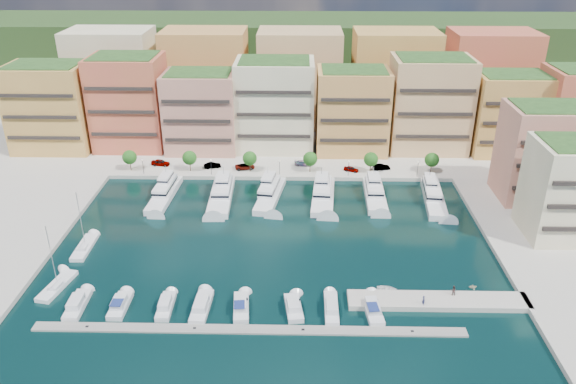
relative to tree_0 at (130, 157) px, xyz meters
name	(u,v)px	position (x,y,z in m)	size (l,w,h in m)	color
ground	(275,239)	(40.00, -33.50, -4.74)	(400.00, 400.00, 0.00)	black
north_quay	(283,138)	(40.00, 28.50, -4.74)	(220.00, 64.00, 2.00)	#9E998E
hillside	(287,95)	(40.00, 76.50, -4.74)	(240.00, 40.00, 58.00)	#1E3415
south_pontoon	(249,330)	(37.00, -63.50, -4.74)	(72.00, 2.20, 0.35)	gray
finger_pier	(438,303)	(70.00, -55.50, -4.74)	(32.00, 5.00, 2.00)	#9E998E
apartment_0	(52,107)	(-26.00, 16.49, 8.57)	(22.00, 16.50, 24.80)	tan
apartment_1	(129,102)	(-4.00, 18.49, 9.57)	(20.00, 16.50, 26.80)	#C14D40
apartment_2	(201,111)	(17.00, 16.49, 7.57)	(20.00, 15.50, 22.80)	tan
apartment_3	(275,105)	(38.00, 18.49, 9.07)	(22.00, 16.50, 25.80)	beige
apartment_4	(352,111)	(60.00, 16.49, 8.07)	(20.00, 15.50, 23.80)	#C38D49
apartment_5	(429,104)	(82.00, 18.49, 9.57)	(22.00, 16.50, 26.80)	tan
apartment_6	(508,113)	(104.00, 16.49, 7.57)	(20.00, 15.50, 22.80)	tan
apartment_east_a	(542,153)	(102.00, -13.51, 7.57)	(18.00, 14.50, 22.80)	tan
apartment_east_b	(575,190)	(102.00, -31.51, 6.57)	(18.00, 14.50, 20.80)	beige
backblock_0	(114,77)	(-15.00, 40.50, 11.26)	(26.00, 18.00, 30.00)	beige
backblock_1	(206,78)	(15.00, 40.50, 11.26)	(26.00, 18.00, 30.00)	#C38D49
backblock_2	(300,78)	(45.00, 40.50, 11.26)	(26.00, 18.00, 30.00)	tan
backblock_3	(394,79)	(75.00, 40.50, 11.26)	(26.00, 18.00, 30.00)	tan
backblock_4	(488,79)	(105.00, 40.50, 11.26)	(26.00, 18.00, 30.00)	#C14D40
tree_0	(130,157)	(0.00, 0.00, 0.00)	(3.80, 3.80, 5.65)	#473323
tree_1	(189,158)	(16.00, 0.00, 0.00)	(3.80, 3.80, 5.65)	#473323
tree_2	(250,158)	(32.00, 0.00, 0.00)	(3.80, 3.80, 5.65)	#473323
tree_3	(310,159)	(48.00, 0.00, 0.00)	(3.80, 3.80, 5.65)	#473323
tree_4	(371,159)	(64.00, 0.00, 0.00)	(3.80, 3.80, 5.65)	#473323
tree_5	(432,160)	(80.00, 0.00, 0.00)	(3.80, 3.80, 5.65)	#473323
lamppost_0	(143,164)	(4.00, -2.30, -0.92)	(0.30, 0.30, 4.20)	black
lamppost_1	(211,165)	(22.00, -2.30, -0.92)	(0.30, 0.30, 4.20)	black
lamppost_2	(280,165)	(40.00, -2.30, -0.92)	(0.30, 0.30, 4.20)	black
lamppost_3	(349,166)	(58.00, -2.30, -0.92)	(0.30, 0.30, 4.20)	black
lamppost_4	(418,166)	(76.00, -2.30, -0.92)	(0.30, 0.30, 4.20)	black
yacht_1	(165,192)	(12.12, -13.67, -3.65)	(5.43, 20.11, 7.30)	silver
yacht_2	(222,193)	(26.15, -14.02, -3.53)	(5.74, 20.94, 7.30)	silver
yacht_3	(270,193)	(38.05, -13.38, -3.53)	(7.31, 19.84, 7.30)	silver
yacht_4	(323,194)	(51.03, -13.69, -3.65)	(6.54, 20.27, 7.30)	silver
yacht_5	(375,193)	(63.67, -12.90, -3.53)	(5.12, 18.46, 7.30)	silver
yacht_6	(433,195)	(77.76, -14.06, -3.53)	(6.37, 21.19, 7.30)	silver
cruiser_0	(77,305)	(6.41, -58.09, -4.20)	(3.02, 8.53, 2.55)	silver
cruiser_1	(120,306)	(13.96, -58.10, -4.17)	(2.76, 7.48, 2.66)	silver
cruiser_2	(166,306)	(22.02, -58.08, -4.20)	(2.58, 7.79, 2.55)	silver
cruiser_3	(202,307)	(28.30, -58.10, -4.20)	(3.11, 9.14, 2.55)	silver
cruiser_4	(241,307)	(35.23, -58.11, -4.17)	(3.30, 8.26, 2.66)	silver
cruiser_5	(294,308)	(44.38, -58.08, -4.20)	(3.65, 7.77, 2.55)	silver
cruiser_6	(331,309)	(50.94, -58.10, -4.20)	(2.41, 9.02, 2.55)	silver
cruiser_7	(372,309)	(58.04, -58.12, -4.17)	(3.41, 9.01, 2.66)	silver
sailboat_0	(57,287)	(0.52, -52.33, -4.44)	(4.64, 10.23, 13.20)	silver
sailboat_1	(85,248)	(0.86, -38.68, -4.44)	(2.95, 10.22, 13.20)	silver
tender_3	(473,286)	(77.40, -50.78, -4.33)	(1.35, 1.56, 0.82)	beige
tender_0	(387,289)	(61.44, -51.88, -4.36)	(2.64, 3.70, 0.77)	white
car_0	(161,163)	(7.21, 3.47, -2.89)	(2.02, 5.02, 1.71)	gray
car_1	(212,165)	(21.62, 2.11, -3.00)	(1.57, 4.50, 1.48)	gray
car_2	(245,166)	(30.50, 1.55, -3.01)	(2.44, 5.28, 1.47)	gray
car_3	(303,163)	(46.23, 4.25, -3.05)	(1.95, 4.80, 1.39)	gray
car_4	(351,169)	(59.01, 0.62, -3.07)	(1.60, 3.97, 1.35)	gray
car_5	(382,167)	(67.25, 1.95, -2.99)	(1.59, 4.55, 1.50)	gray
person_0	(424,300)	(66.91, -57.26, -2.81)	(0.68, 0.45, 1.87)	#27294F
person_1	(453,290)	(72.75, -54.27, -2.78)	(0.94, 0.73, 1.93)	#452C29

